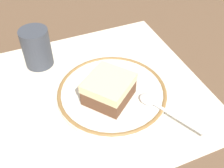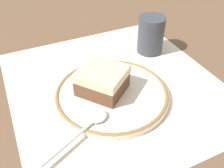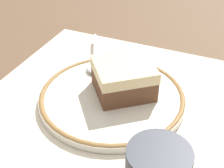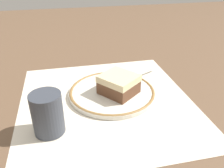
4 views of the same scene
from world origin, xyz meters
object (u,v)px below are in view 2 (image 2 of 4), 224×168
Objects in this scene: spoon at (89,124)px; cup at (151,37)px; cake_slice at (102,80)px; plate at (112,93)px.

cup is (0.18, -0.23, 0.02)m from spoon.
cake_slice is at bearing 120.80° from cup.
plate is at bearing -48.46° from spoon.
cake_slice reaches higher than spoon.
cup is at bearing -59.20° from cake_slice.
cake_slice is (0.01, 0.01, 0.03)m from plate.
cake_slice reaches higher than plate.
spoon is at bearing 128.01° from cup.
spoon is at bearing 143.22° from cake_slice.
cake_slice is 1.30× the size of cup.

